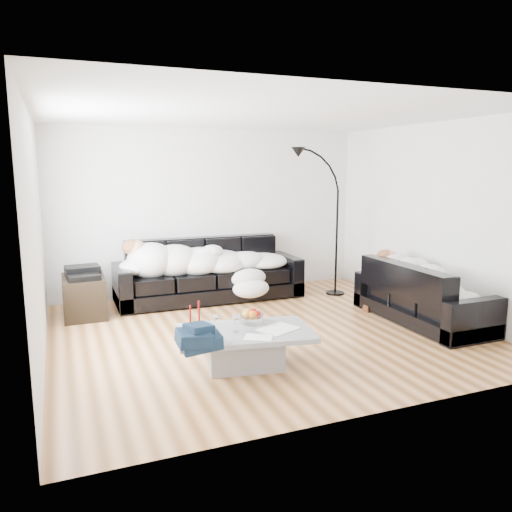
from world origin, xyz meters
name	(u,v)px	position (x,y,z in m)	size (l,w,h in m)	color
ground	(265,332)	(0.00, 0.00, 0.00)	(5.00, 5.00, 0.00)	brown
wall_back	(211,212)	(0.00, 2.25, 1.30)	(5.00, 0.02, 2.60)	silver
wall_left	(36,238)	(-2.50, 0.00, 1.30)	(0.02, 4.50, 2.60)	silver
wall_right	(433,219)	(2.50, 0.00, 1.30)	(0.02, 4.50, 2.60)	silver
ceiling	(266,114)	(0.00, 0.00, 2.60)	(5.00, 5.00, 0.00)	white
sofa_back	(209,270)	(-0.19, 1.76, 0.46)	(2.79, 0.97, 0.91)	black
sofa_right	(422,292)	(2.07, -0.37, 0.39)	(1.94, 0.83, 0.78)	black
sleeper_back	(210,258)	(-0.19, 1.71, 0.66)	(2.36, 0.82, 0.47)	white
sleeper_right	(424,275)	(2.07, -0.37, 0.62)	(1.66, 0.70, 0.41)	white
teal_cushion	(391,260)	(2.01, 0.23, 0.72)	(0.36, 0.30, 0.20)	#0F6B5F
coffee_table	(245,349)	(-0.62, -0.95, 0.19)	(1.33, 0.78, 0.39)	#939699
fruit_bowl	(252,316)	(-0.46, -0.74, 0.47)	(0.25, 0.25, 0.16)	white
wine_glass_a	(216,322)	(-0.88, -0.81, 0.47)	(0.07, 0.07, 0.16)	white
wine_glass_b	(208,328)	(-1.01, -0.96, 0.47)	(0.07, 0.07, 0.16)	white
wine_glass_c	(236,323)	(-0.72, -0.96, 0.48)	(0.08, 0.08, 0.18)	white
candle_left	(190,318)	(-1.12, -0.72, 0.51)	(0.05, 0.05, 0.25)	maroon
candle_right	(199,313)	(-1.00, -0.63, 0.52)	(0.05, 0.05, 0.26)	maroon
newspaper_a	(278,329)	(-0.29, -1.03, 0.40)	(0.38, 0.29, 0.01)	silver
newspaper_b	(258,337)	(-0.57, -1.20, 0.40)	(0.27, 0.19, 0.01)	silver
navy_jacket	(196,329)	(-1.19, -1.24, 0.56)	(0.38, 0.32, 0.19)	black
shoes	(374,305)	(1.84, 0.35, 0.05)	(0.46, 0.33, 0.10)	#472311
av_cabinet	(84,296)	(-2.02, 1.54, 0.27)	(0.55, 0.79, 0.55)	black
stereo	(83,272)	(-2.02, 1.54, 0.61)	(0.44, 0.34, 0.13)	black
floor_lamp	(337,231)	(1.77, 1.32, 1.01)	(0.74, 0.29, 2.02)	black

